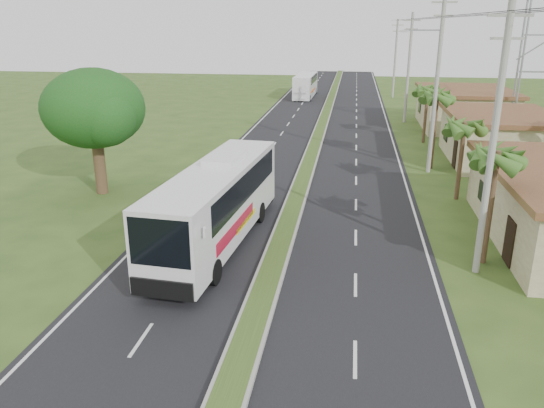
# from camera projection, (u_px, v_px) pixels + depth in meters

# --- Properties ---
(ground) EXTENTS (180.00, 180.00, 0.00)m
(ground) POSITION_uv_depth(u_px,v_px,m) (269.00, 279.00, 21.68)
(ground) COLOR #2F491B
(ground) RESTS_ON ground
(road_asphalt) EXTENTS (14.00, 160.00, 0.02)m
(road_asphalt) POSITION_uv_depth(u_px,v_px,m) (310.00, 160.00, 40.39)
(road_asphalt) COLOR black
(road_asphalt) RESTS_ON ground
(median_strip) EXTENTS (1.20, 160.00, 0.18)m
(median_strip) POSITION_uv_depth(u_px,v_px,m) (310.00, 159.00, 40.36)
(median_strip) COLOR gray
(median_strip) RESTS_ON ground
(lane_edge_left) EXTENTS (0.12, 160.00, 0.01)m
(lane_edge_left) POSITION_uv_depth(u_px,v_px,m) (224.00, 157.00, 41.34)
(lane_edge_left) COLOR silver
(lane_edge_left) RESTS_ON ground
(lane_edge_right) EXTENTS (0.12, 160.00, 0.01)m
(lane_edge_right) POSITION_uv_depth(u_px,v_px,m) (400.00, 164.00, 39.44)
(lane_edge_right) COLOR silver
(lane_edge_right) RESTS_ON ground
(shop_mid) EXTENTS (7.60, 10.60, 3.67)m
(shop_mid) POSITION_uv_depth(u_px,v_px,m) (499.00, 137.00, 39.67)
(shop_mid) COLOR #9C8E69
(shop_mid) RESTS_ON ground
(shop_far) EXTENTS (8.60, 11.60, 3.82)m
(shop_far) POSITION_uv_depth(u_px,v_px,m) (464.00, 108.00, 52.74)
(shop_far) COLOR #9C8E69
(shop_far) RESTS_ON ground
(palm_verge_a) EXTENTS (2.40, 2.40, 5.45)m
(palm_verge_a) POSITION_uv_depth(u_px,v_px,m) (497.00, 157.00, 21.67)
(palm_verge_a) COLOR #473321
(palm_verge_a) RESTS_ON ground
(palm_verge_b) EXTENTS (2.40, 2.40, 5.05)m
(palm_verge_b) POSITION_uv_depth(u_px,v_px,m) (465.00, 126.00, 30.16)
(palm_verge_b) COLOR #473321
(palm_verge_b) RESTS_ON ground
(palm_verge_c) EXTENTS (2.40, 2.40, 5.85)m
(palm_verge_c) POSITION_uv_depth(u_px,v_px,m) (438.00, 97.00, 36.55)
(palm_verge_c) COLOR #473321
(palm_verge_c) RESTS_ON ground
(palm_verge_d) EXTENTS (2.40, 2.40, 5.25)m
(palm_verge_d) POSITION_uv_depth(u_px,v_px,m) (428.00, 90.00, 45.08)
(palm_verge_d) COLOR #473321
(palm_verge_d) RESTS_ON ground
(shade_tree) EXTENTS (6.30, 6.00, 7.54)m
(shade_tree) POSITION_uv_depth(u_px,v_px,m) (92.00, 111.00, 31.15)
(shade_tree) COLOR #473321
(shade_tree) RESTS_ON ground
(utility_pole_a) EXTENTS (1.60, 0.28, 11.00)m
(utility_pole_a) POSITION_uv_depth(u_px,v_px,m) (493.00, 139.00, 20.51)
(utility_pole_a) COLOR gray
(utility_pole_a) RESTS_ON ground
(utility_pole_b) EXTENTS (3.20, 0.28, 12.00)m
(utility_pole_b) POSITION_uv_depth(u_px,v_px,m) (436.00, 81.00, 35.29)
(utility_pole_b) COLOR gray
(utility_pole_b) RESTS_ON ground
(utility_pole_c) EXTENTS (1.60, 0.28, 11.00)m
(utility_pole_c) POSITION_uv_depth(u_px,v_px,m) (409.00, 67.00, 54.19)
(utility_pole_c) COLOR gray
(utility_pole_c) RESTS_ON ground
(utility_pole_d) EXTENTS (1.60, 0.28, 10.50)m
(utility_pole_d) POSITION_uv_depth(u_px,v_px,m) (395.00, 58.00, 72.98)
(utility_pole_d) COLOR gray
(utility_pole_d) RESTS_ON ground
(coach_bus_main) EXTENTS (3.58, 12.56, 4.01)m
(coach_bus_main) POSITION_uv_depth(u_px,v_px,m) (217.00, 200.00, 24.47)
(coach_bus_main) COLOR silver
(coach_bus_main) RESTS_ON ground
(coach_bus_far) EXTENTS (2.58, 10.79, 3.13)m
(coach_bus_far) POSITION_uv_depth(u_px,v_px,m) (306.00, 84.00, 74.80)
(coach_bus_far) COLOR white
(coach_bus_far) RESTS_ON ground
(motorcyclist) EXTENTS (1.66, 0.92, 2.27)m
(motorcyclist) POSITION_uv_depth(u_px,v_px,m) (261.00, 189.00, 30.70)
(motorcyclist) COLOR black
(motorcyclist) RESTS_ON ground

